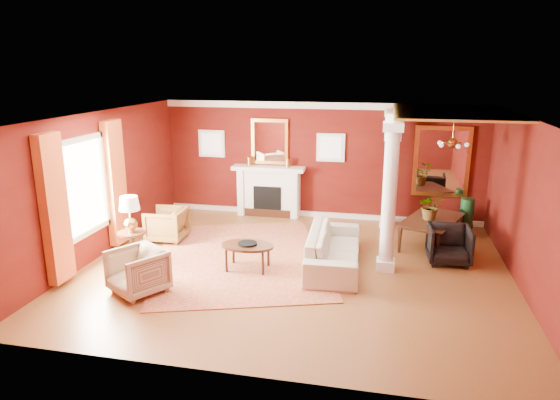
% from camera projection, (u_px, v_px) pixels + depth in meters
% --- Properties ---
extents(ground, '(8.00, 8.00, 0.00)m').
position_uv_depth(ground, '(295.00, 268.00, 9.58)').
color(ground, brown).
rests_on(ground, ground).
extents(room_shell, '(8.04, 7.04, 2.92)m').
position_uv_depth(room_shell, '(296.00, 165.00, 9.05)').
color(room_shell, '#57140C').
rests_on(room_shell, ground).
extents(fireplace, '(1.85, 0.42, 1.29)m').
position_uv_depth(fireplace, '(269.00, 191.00, 12.80)').
color(fireplace, white).
rests_on(fireplace, ground).
extents(overmantel_mirror, '(0.95, 0.07, 1.15)m').
position_uv_depth(overmantel_mirror, '(270.00, 142.00, 12.60)').
color(overmantel_mirror, gold).
rests_on(overmantel_mirror, fireplace).
extents(flank_window_left, '(0.70, 0.07, 0.70)m').
position_uv_depth(flank_window_left, '(212.00, 144.00, 12.95)').
color(flank_window_left, white).
rests_on(flank_window_left, room_shell).
extents(flank_window_right, '(0.70, 0.07, 0.70)m').
position_uv_depth(flank_window_right, '(331.00, 148.00, 12.33)').
color(flank_window_right, white).
rests_on(flank_window_right, room_shell).
extents(left_window, '(0.21, 2.55, 2.60)m').
position_uv_depth(left_window, '(87.00, 194.00, 9.43)').
color(left_window, white).
rests_on(left_window, room_shell).
extents(column_front, '(0.36, 0.36, 2.80)m').
position_uv_depth(column_front, '(389.00, 197.00, 9.14)').
color(column_front, white).
rests_on(column_front, ground).
extents(column_back, '(0.36, 0.36, 2.80)m').
position_uv_depth(column_back, '(390.00, 168.00, 11.69)').
color(column_back, white).
rests_on(column_back, ground).
extents(header_beam, '(0.30, 3.20, 0.32)m').
position_uv_depth(header_beam, '(393.00, 123.00, 10.34)').
color(header_beam, white).
rests_on(header_beam, column_front).
extents(amber_ceiling, '(2.30, 3.40, 0.04)m').
position_uv_depth(amber_ceiling, '(453.00, 112.00, 9.90)').
color(amber_ceiling, gold).
rests_on(amber_ceiling, room_shell).
extents(dining_mirror, '(1.30, 0.07, 1.70)m').
position_uv_depth(dining_mirror, '(441.00, 162.00, 11.84)').
color(dining_mirror, gold).
rests_on(dining_mirror, room_shell).
extents(chandelier, '(0.60, 0.62, 0.75)m').
position_uv_depth(chandelier, '(452.00, 143.00, 10.10)').
color(chandelier, '#BE873B').
rests_on(chandelier, room_shell).
extents(crown_trim, '(8.00, 0.08, 0.16)m').
position_uv_depth(crown_trim, '(321.00, 106.00, 12.11)').
color(crown_trim, white).
rests_on(crown_trim, room_shell).
extents(base_trim, '(8.00, 0.08, 0.12)m').
position_uv_depth(base_trim, '(319.00, 214.00, 12.83)').
color(base_trim, white).
rests_on(base_trim, ground).
extents(rug, '(4.46, 5.15, 0.02)m').
position_uv_depth(rug, '(240.00, 258.00, 10.08)').
color(rug, maroon).
rests_on(rug, ground).
extents(sofa, '(0.83, 2.48, 0.96)m').
position_uv_depth(sofa, '(334.00, 243.00, 9.58)').
color(sofa, beige).
rests_on(sofa, ground).
extents(armchair_leopard, '(0.77, 0.81, 0.81)m').
position_uv_depth(armchair_leopard, '(167.00, 223.00, 11.01)').
color(armchair_leopard, black).
rests_on(armchair_leopard, ground).
extents(armchair_stripe, '(1.11, 1.10, 0.85)m').
position_uv_depth(armchair_stripe, '(137.00, 269.00, 8.45)').
color(armchair_stripe, tan).
rests_on(armchair_stripe, ground).
extents(coffee_table, '(1.00, 1.00, 0.51)m').
position_uv_depth(coffee_table, '(248.00, 247.00, 9.40)').
color(coffee_table, black).
rests_on(coffee_table, ground).
extents(coffee_book, '(0.17, 0.05, 0.23)m').
position_uv_depth(coffee_book, '(244.00, 239.00, 9.37)').
color(coffee_book, black).
rests_on(coffee_book, coffee_table).
extents(side_table, '(0.54, 0.54, 1.35)m').
position_uv_depth(side_table, '(130.00, 219.00, 9.64)').
color(side_table, black).
rests_on(side_table, ground).
extents(dining_table, '(1.22, 1.82, 0.96)m').
position_uv_depth(dining_table, '(433.00, 225.00, 10.65)').
color(dining_table, black).
rests_on(dining_table, ground).
extents(dining_chair_near, '(0.83, 0.78, 0.82)m').
position_uv_depth(dining_chair_near, '(449.00, 243.00, 9.76)').
color(dining_chair_near, black).
rests_on(dining_chair_near, ground).
extents(dining_chair_far, '(0.65, 0.61, 0.65)m').
position_uv_depth(dining_chair_far, '(447.00, 219.00, 11.54)').
color(dining_chair_far, black).
rests_on(dining_chair_far, ground).
extents(green_urn, '(0.34, 0.34, 0.82)m').
position_uv_depth(green_urn, '(466.00, 219.00, 11.56)').
color(green_urn, '#16451E').
rests_on(green_urn, ground).
extents(potted_plant, '(0.58, 0.63, 0.44)m').
position_uv_depth(potted_plant, '(432.00, 193.00, 10.44)').
color(potted_plant, '#26591E').
rests_on(potted_plant, dining_table).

